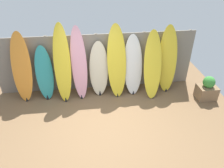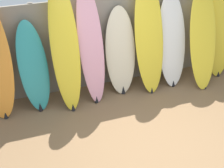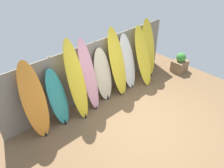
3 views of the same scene
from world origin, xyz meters
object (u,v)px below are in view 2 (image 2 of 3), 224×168
(surfboard_teal_1, at_px, (34,68))
(surfboard_pink_3, at_px, (91,47))
(surfboard_white_6, at_px, (172,41))
(surfboard_cream_4, at_px, (121,52))
(surfboard_yellow_5, at_px, (149,38))
(surfboard_yellow_7, at_px, (203,38))
(surfboard_yellow_8, at_px, (221,27))
(surfboard_yellow_2, at_px, (65,49))

(surfboard_teal_1, height_order, surfboard_pink_3, surfboard_pink_3)
(surfboard_white_6, bearing_deg, surfboard_cream_4, 178.36)
(surfboard_cream_4, height_order, surfboard_yellow_5, surfboard_yellow_5)
(surfboard_white_6, xyz_separation_m, surfboard_yellow_7, (0.55, -0.18, 0.07))
(surfboard_yellow_7, distance_m, surfboard_yellow_8, 0.57)
(surfboard_yellow_8, bearing_deg, surfboard_yellow_2, -177.97)
(surfboard_yellow_2, xyz_separation_m, surfboard_yellow_8, (3.15, 0.11, -0.10))
(surfboard_cream_4, bearing_deg, surfboard_pink_3, -173.91)
(surfboard_yellow_2, xyz_separation_m, surfboard_cream_4, (1.04, 0.12, -0.31))
(surfboard_yellow_5, relative_size, surfboard_white_6, 1.19)
(surfboard_white_6, height_order, surfboard_yellow_7, surfboard_yellow_7)
(surfboard_teal_1, distance_m, surfboard_yellow_2, 0.65)
(surfboard_pink_3, xyz_separation_m, surfboard_yellow_7, (2.16, -0.15, -0.09))
(surfboard_white_6, distance_m, surfboard_yellow_7, 0.59)
(surfboard_white_6, bearing_deg, surfboard_yellow_8, 0.90)
(surfboard_cream_4, distance_m, surfboard_yellow_7, 1.61)
(surfboard_yellow_2, relative_size, surfboard_white_6, 1.25)
(surfboard_cream_4, height_order, surfboard_white_6, surfboard_white_6)
(surfboard_cream_4, distance_m, surfboard_yellow_5, 0.59)
(surfboard_pink_3, xyz_separation_m, surfboard_cream_4, (0.57, 0.06, -0.24))
(surfboard_white_6, bearing_deg, surfboard_yellow_7, -18.56)
(surfboard_teal_1, xyz_separation_m, surfboard_cream_4, (1.60, 0.03, 0.02))
(surfboard_yellow_2, xyz_separation_m, surfboard_yellow_5, (1.57, 0.06, -0.06))
(surfboard_pink_3, relative_size, surfboard_white_6, 1.19)
(surfboard_cream_4, relative_size, surfboard_yellow_8, 0.80)
(surfboard_yellow_2, height_order, surfboard_pink_3, surfboard_yellow_2)
(surfboard_teal_1, distance_m, surfboard_yellow_7, 3.20)
(surfboard_teal_1, relative_size, surfboard_cream_4, 0.98)
(surfboard_yellow_5, bearing_deg, surfboard_yellow_2, -177.89)
(surfboard_cream_4, relative_size, surfboard_yellow_7, 0.84)
(surfboard_teal_1, bearing_deg, surfboard_yellow_2, -9.51)
(surfboard_teal_1, xyz_separation_m, surfboard_yellow_8, (3.71, 0.02, 0.22))
(surfboard_yellow_2, relative_size, surfboard_yellow_7, 1.16)
(surfboard_cream_4, xyz_separation_m, surfboard_yellow_8, (2.12, -0.01, 0.21))
(surfboard_yellow_7, height_order, surfboard_yellow_8, surfboard_yellow_8)
(surfboard_teal_1, xyz_separation_m, surfboard_yellow_2, (0.56, -0.09, 0.32))
(surfboard_yellow_2, height_order, surfboard_yellow_5, surfboard_yellow_2)
(surfboard_pink_3, relative_size, surfboard_yellow_7, 1.10)
(surfboard_teal_1, xyz_separation_m, surfboard_pink_3, (1.03, -0.03, 0.26))
(surfboard_pink_3, height_order, surfboard_cream_4, surfboard_pink_3)
(surfboard_yellow_2, distance_m, surfboard_yellow_7, 2.63)
(surfboard_teal_1, distance_m, surfboard_yellow_5, 2.15)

